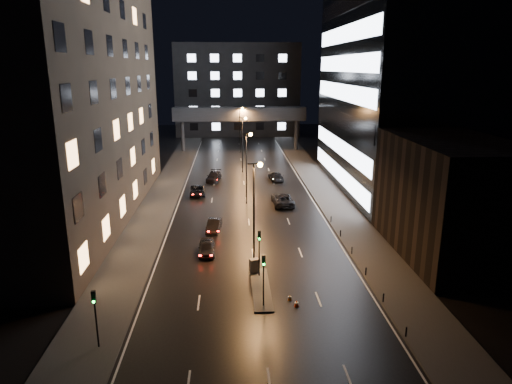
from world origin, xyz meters
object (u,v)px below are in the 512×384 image
car_away_b (214,225)px  car_toward_a (283,199)px  car_away_d (214,177)px  car_away_c (198,191)px  car_toward_b (276,176)px  car_away_a (207,247)px  utility_cabinet (254,265)px

car_away_b → car_toward_a: car_toward_a is taller
car_away_b → car_away_d: car_away_d is taller
car_away_c → car_away_d: (2.17, 8.85, 0.08)m
car_away_c → car_away_d: bearing=73.4°
car_away_b → car_toward_b: bearing=74.8°
car_away_a → car_away_d: (-0.28, 31.49, 0.05)m
car_away_a → car_toward_b: car_toward_b is taller
car_away_b → car_toward_b: car_toward_b is taller
car_away_a → car_away_b: (0.53, 6.85, -0.02)m
car_toward_a → utility_cabinet: size_ratio=4.59×
car_away_d → utility_cabinet: 36.71m
car_away_a → car_toward_b: (10.33, 31.30, 0.01)m
car_away_a → utility_cabinet: (4.70, -4.88, 0.09)m
car_away_d → utility_cabinet: car_away_d is taller
car_away_a → car_toward_a: car_toward_a is taller
car_away_d → car_away_b: bearing=-80.8°
car_away_d → car_toward_a: 17.76m
car_away_a → car_away_c: (-2.44, 22.63, -0.02)m
car_away_a → car_away_b: size_ratio=1.00×
car_away_d → car_toward_a: bearing=-47.9°
car_away_d → utility_cabinet: size_ratio=4.08×
car_away_c → car_away_b: bearing=-82.2°
car_away_b → utility_cabinet: size_ratio=3.23×
car_away_b → car_toward_b: (9.81, 24.46, 0.03)m
car_away_d → car_toward_a: size_ratio=0.89×
car_away_b → car_toward_a: (9.33, 10.05, 0.14)m
car_away_a → car_away_c: 22.76m
car_away_a → car_away_c: size_ratio=0.84×
car_away_b → car_away_c: 16.06m
car_away_a → car_away_c: bearing=94.2°
car_away_c → utility_cabinet: size_ratio=3.83×
utility_cabinet → car_toward_a: bearing=56.8°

